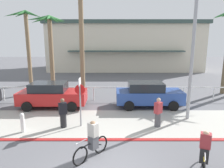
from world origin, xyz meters
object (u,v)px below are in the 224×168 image
(stop_sign_bike_lane, at_px, (79,95))
(cyclist_black_0, at_px, (92,141))
(palm_tree_3, at_px, (80,5))
(car_blue_2, at_px, (148,94))
(bollard_2, at_px, (22,123))
(car_red_1, at_px, (51,95))
(streetlight_curb, at_px, (194,43))
(cyclist_yellow_1, at_px, (204,153))
(palm_tree_2, at_px, (49,32))
(pedestrian_0, at_px, (62,114))
(pedestrian_1, at_px, (157,114))
(palm_tree_1, at_px, (26,30))

(stop_sign_bike_lane, distance_m, cyclist_black_0, 3.26)
(palm_tree_3, distance_m, car_blue_2, 8.40)
(bollard_2, relative_size, car_red_1, 0.23)
(streetlight_curb, height_order, cyclist_yellow_1, streetlight_curb)
(streetlight_curb, bearing_deg, palm_tree_2, 144.17)
(cyclist_yellow_1, relative_size, pedestrian_0, 1.09)
(palm_tree_2, bearing_deg, stop_sign_bike_lane, -64.86)
(bollard_2, relative_size, pedestrian_1, 0.64)
(palm_tree_2, relative_size, car_red_1, 1.47)
(palm_tree_1, height_order, cyclist_yellow_1, palm_tree_1)
(cyclist_black_0, xyz_separation_m, cyclist_yellow_1, (3.88, -0.88, 0.00))
(stop_sign_bike_lane, relative_size, car_red_1, 0.58)
(palm_tree_2, relative_size, pedestrian_0, 4.15)
(streetlight_curb, distance_m, palm_tree_2, 11.86)
(car_blue_2, bearing_deg, cyclist_yellow_1, -84.52)
(streetlight_curb, distance_m, car_red_1, 9.31)
(cyclist_black_0, height_order, pedestrian_0, pedestrian_0)
(pedestrian_1, bearing_deg, pedestrian_0, -179.12)
(palm_tree_1, height_order, palm_tree_3, palm_tree_3)
(pedestrian_0, bearing_deg, cyclist_yellow_1, -33.24)
(car_red_1, relative_size, pedestrian_0, 2.83)
(car_red_1, bearing_deg, palm_tree_3, 62.70)
(stop_sign_bike_lane, height_order, bollard_2, stop_sign_bike_lane)
(bollard_2, relative_size, car_blue_2, 0.23)
(bollard_2, distance_m, palm_tree_2, 9.68)
(cyclist_black_0, bearing_deg, car_red_1, 118.03)
(car_blue_2, distance_m, pedestrian_0, 6.04)
(streetlight_curb, xyz_separation_m, cyclist_black_0, (-5.08, -3.77, -3.58))
(streetlight_curb, height_order, palm_tree_2, streetlight_curb)
(car_red_1, bearing_deg, pedestrian_0, -65.68)
(pedestrian_0, distance_m, pedestrian_1, 4.89)
(stop_sign_bike_lane, xyz_separation_m, cyclist_yellow_1, (4.76, -3.86, -0.98))
(bollard_2, bearing_deg, cyclist_black_0, -31.52)
(stop_sign_bike_lane, height_order, palm_tree_1, palm_tree_1)
(streetlight_curb, xyz_separation_m, cyclist_yellow_1, (-1.21, -4.66, -3.58))
(palm_tree_3, bearing_deg, pedestrian_0, -91.24)
(car_blue_2, bearing_deg, bollard_2, -149.22)
(cyclist_yellow_1, bearing_deg, stop_sign_bike_lane, 140.95)
(stop_sign_bike_lane, xyz_separation_m, streetlight_curb, (5.97, 0.79, 2.60))
(streetlight_curb, bearing_deg, palm_tree_3, 140.64)
(bollard_2, bearing_deg, cyclist_yellow_1, -22.47)
(cyclist_black_0, bearing_deg, streetlight_curb, 36.58)
(car_red_1, height_order, pedestrian_1, car_red_1)
(stop_sign_bike_lane, xyz_separation_m, palm_tree_1, (-6.53, 10.14, 3.67))
(bollard_2, xyz_separation_m, pedestrian_1, (6.73, 0.67, 0.20))
(palm_tree_3, distance_m, car_red_1, 7.14)
(palm_tree_2, height_order, palm_tree_3, palm_tree_3)
(pedestrian_1, bearing_deg, palm_tree_1, 135.83)
(palm_tree_3, bearing_deg, streetlight_curb, -39.36)
(streetlight_curb, bearing_deg, pedestrian_0, -172.00)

